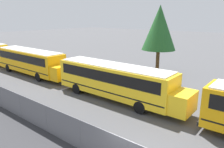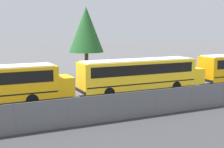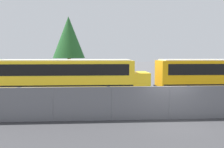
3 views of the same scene
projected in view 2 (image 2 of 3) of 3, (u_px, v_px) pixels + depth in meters
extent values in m
cylinder|color=slate|center=(15.00, 120.00, 17.34)|extent=(0.07, 0.07, 1.77)
cylinder|color=slate|center=(68.00, 113.00, 18.63)|extent=(0.07, 0.07, 1.77)
cylinder|color=slate|center=(114.00, 108.00, 19.92)|extent=(0.07, 0.07, 1.77)
cylinder|color=slate|center=(155.00, 103.00, 21.21)|extent=(0.07, 0.07, 1.77)
cylinder|color=slate|center=(191.00, 98.00, 22.50)|extent=(0.07, 0.07, 1.77)
cylinder|color=slate|center=(223.00, 95.00, 23.79)|extent=(0.07, 0.07, 1.77)
cube|color=#EDA80F|center=(63.00, 85.00, 25.72)|extent=(1.34, 2.26, 1.50)
cylinder|color=black|center=(27.00, 95.00, 25.66)|extent=(0.97, 0.28, 0.97)
cylinder|color=black|center=(32.00, 100.00, 23.67)|extent=(0.97, 0.28, 0.97)
cube|color=yellow|center=(138.00, 74.00, 28.55)|extent=(11.14, 2.46, 2.49)
cube|color=black|center=(138.00, 68.00, 28.47)|extent=(10.25, 2.50, 0.90)
cube|color=black|center=(138.00, 81.00, 28.65)|extent=(10.92, 2.49, 0.10)
cube|color=yellow|center=(192.00, 75.00, 31.24)|extent=(1.34, 2.26, 1.50)
cube|color=black|center=(80.00, 91.00, 26.36)|extent=(0.12, 2.46, 0.24)
cube|color=silver|center=(138.00, 60.00, 28.36)|extent=(10.58, 2.21, 0.10)
cylinder|color=black|center=(162.00, 83.00, 31.18)|extent=(0.97, 0.28, 0.97)
cylinder|color=black|center=(176.00, 86.00, 29.19)|extent=(0.97, 0.28, 0.97)
cylinder|color=black|center=(99.00, 88.00, 28.28)|extent=(0.97, 0.28, 0.97)
cylinder|color=black|center=(109.00, 93.00, 26.29)|extent=(0.97, 0.28, 0.97)
cube|color=black|center=(204.00, 80.00, 31.87)|extent=(0.12, 2.46, 0.24)
cylinder|color=black|center=(213.00, 78.00, 33.80)|extent=(0.97, 0.28, 0.97)
cylinder|color=#51381E|center=(87.00, 65.00, 37.40)|extent=(0.44, 0.44, 3.05)
cone|color=#235B28|center=(86.00, 29.00, 36.78)|extent=(4.12, 4.12, 5.36)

